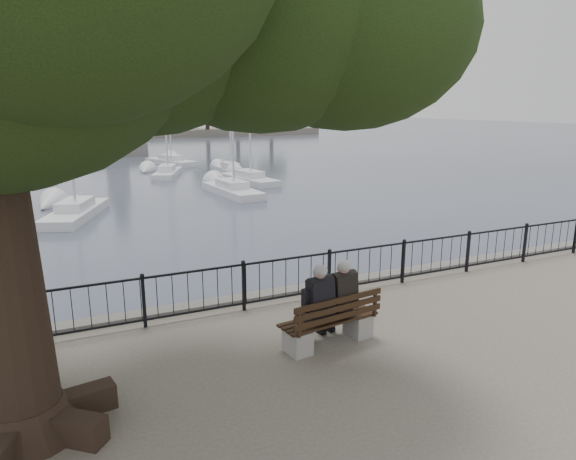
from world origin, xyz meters
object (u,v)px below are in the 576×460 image
bench (331,327)px  person_left (315,308)px  person_right (338,302)px  lion_monument (115,135)px

bench → person_left: 0.47m
person_right → lion_monument: 49.46m
bench → person_right: size_ratio=1.23×
lion_monument → person_right: bearing=-92.2°
person_left → lion_monument: lion_monument is taller
person_right → lion_monument: lion_monument is taller
bench → lion_monument: size_ratio=0.22×
bench → person_left: person_left is taller
bench → person_left: size_ratio=1.23×
person_left → lion_monument: bearing=87.2°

